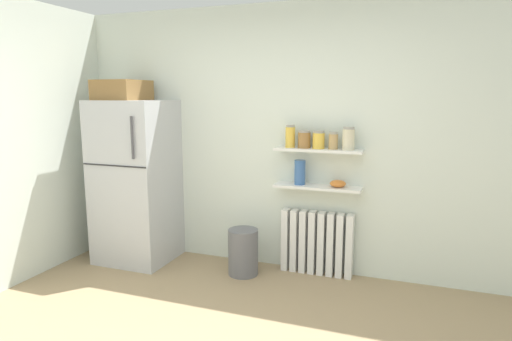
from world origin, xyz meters
TOP-DOWN VIEW (x-y plane):
  - back_wall at (0.00, 2.05)m, footprint 7.04×0.10m
  - refrigerator at (-1.53, 1.66)m, footprint 0.74×0.71m
  - radiator at (0.35, 1.92)m, footprint 0.70×0.12m
  - wall_shelf_lower at (0.35, 1.89)m, footprint 0.82×0.22m
  - wall_shelf_upper at (0.35, 1.89)m, footprint 0.82×0.22m
  - storage_jar_0 at (0.08, 1.89)m, footprint 0.09×0.09m
  - storage_jar_1 at (0.21, 1.89)m, footprint 0.12×0.12m
  - storage_jar_2 at (0.35, 1.89)m, footprint 0.11×0.11m
  - storage_jar_3 at (0.49, 1.89)m, footprint 0.09×0.09m
  - storage_jar_4 at (0.62, 1.89)m, footprint 0.11×0.11m
  - vase at (0.18, 1.89)m, footprint 0.11×0.11m
  - shelf_bowl at (0.54, 1.89)m, footprint 0.15×0.15m
  - trash_bin at (-0.32, 1.65)m, footprint 0.29×0.29m

SIDE VIEW (x-z plane):
  - trash_bin at x=-0.32m, z-range 0.00..0.45m
  - radiator at x=0.35m, z-range 0.00..0.62m
  - wall_shelf_lower at x=0.35m, z-range 0.86..0.89m
  - refrigerator at x=-1.53m, z-range -0.06..1.83m
  - shelf_bowl at x=0.54m, z-range 0.89..0.95m
  - vase at x=0.18m, z-range 0.89..1.12m
  - wall_shelf_upper at x=0.35m, z-range 1.22..1.24m
  - back_wall at x=0.00m, z-range 0.00..2.60m
  - storage_jar_3 at x=0.49m, z-range 1.24..1.40m
  - storage_jar_2 at x=0.35m, z-range 1.24..1.41m
  - storage_jar_1 at x=0.21m, z-range 1.24..1.41m
  - storage_jar_4 at x=0.62m, z-range 1.24..1.45m
  - storage_jar_0 at x=0.08m, z-range 1.24..1.45m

